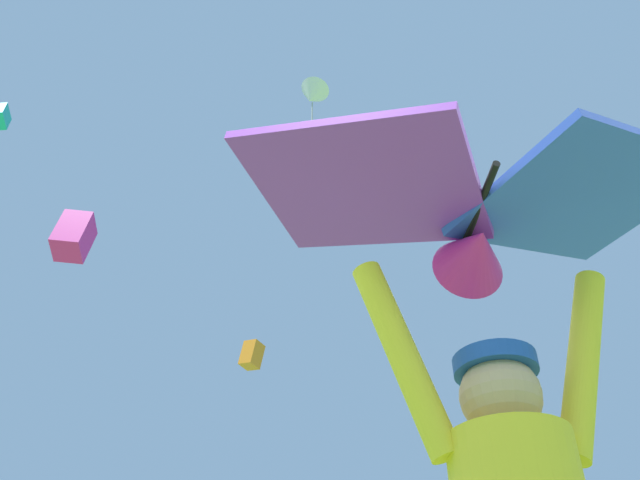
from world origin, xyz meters
TOP-DOWN VIEW (x-y plane):
  - held_stunt_kite at (0.33, -0.21)m, footprint 1.59×1.03m
  - distant_kite_white_overhead_distant at (3.63, 11.14)m, footprint 1.37×1.26m
  - distant_kite_magenta_high_right at (-2.13, 14.00)m, footprint 1.11×1.18m
  - distant_kite_orange_far_center at (5.48, 24.47)m, footprint 1.16×1.10m

SIDE VIEW (x-z plane):
  - held_stunt_kite at x=0.33m, z-range 1.93..2.32m
  - distant_kite_magenta_high_right at x=-2.13m, z-range 10.98..12.43m
  - distant_kite_orange_far_center at x=5.48m, z-range 14.01..15.30m
  - distant_kite_white_overhead_distant at x=3.63m, z-range 15.50..17.61m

